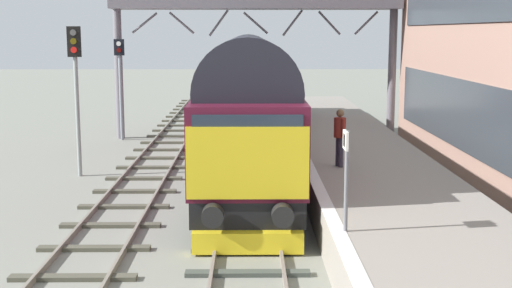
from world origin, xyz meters
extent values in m
plane|color=gray|center=(0.00, 0.00, 0.00)|extent=(140.00, 140.00, 0.00)
cube|color=gray|center=(-0.72, 0.00, 0.07)|extent=(0.07, 60.00, 0.15)
cube|color=gray|center=(0.72, 0.00, 0.07)|extent=(0.07, 60.00, 0.15)
cube|color=#40463F|center=(0.00, -5.25, 0.04)|extent=(2.50, 0.26, 0.09)
cube|color=#40463F|center=(0.00, -3.75, 0.04)|extent=(2.50, 0.26, 0.09)
cube|color=#40463F|center=(0.00, -2.25, 0.04)|extent=(2.50, 0.26, 0.09)
cube|color=#40463F|center=(0.00, -0.75, 0.04)|extent=(2.50, 0.26, 0.09)
cube|color=#40463F|center=(0.00, 0.75, 0.04)|extent=(2.50, 0.26, 0.09)
cube|color=#40463F|center=(0.00, 2.25, 0.04)|extent=(2.50, 0.26, 0.09)
cube|color=#40463F|center=(0.00, 3.75, 0.04)|extent=(2.50, 0.26, 0.09)
cube|color=#40463F|center=(0.00, 5.25, 0.04)|extent=(2.50, 0.26, 0.09)
cube|color=#40463F|center=(0.00, 6.75, 0.04)|extent=(2.50, 0.26, 0.09)
cube|color=#40463F|center=(0.00, 8.25, 0.04)|extent=(2.50, 0.26, 0.09)
cube|color=#40463F|center=(0.00, 9.75, 0.04)|extent=(2.50, 0.26, 0.09)
cube|color=#40463F|center=(0.00, 11.25, 0.04)|extent=(2.50, 0.26, 0.09)
cube|color=#40463F|center=(0.00, 12.75, 0.04)|extent=(2.50, 0.26, 0.09)
cube|color=#40463F|center=(0.00, 14.25, 0.04)|extent=(2.50, 0.26, 0.09)
cube|color=#40463F|center=(0.00, 15.75, 0.04)|extent=(2.50, 0.26, 0.09)
cube|color=#40463F|center=(0.00, 17.25, 0.04)|extent=(2.50, 0.26, 0.09)
cube|color=#40463F|center=(0.00, 18.75, 0.04)|extent=(2.50, 0.26, 0.09)
cube|color=#40463F|center=(0.00, 20.25, 0.04)|extent=(2.50, 0.26, 0.09)
cube|color=#40463F|center=(0.00, 21.75, 0.04)|extent=(2.50, 0.26, 0.09)
cube|color=#40463F|center=(0.00, 23.25, 0.04)|extent=(2.50, 0.26, 0.09)
cube|color=#40463F|center=(0.00, 24.75, 0.04)|extent=(2.50, 0.26, 0.09)
cube|color=#40463F|center=(0.00, 26.25, 0.04)|extent=(2.50, 0.26, 0.09)
cube|color=#40463F|center=(0.00, 27.75, 0.04)|extent=(2.50, 0.26, 0.09)
cube|color=#40463F|center=(0.00, 29.25, 0.04)|extent=(2.50, 0.26, 0.09)
cube|color=slate|center=(-4.14, 0.00, 0.07)|extent=(0.07, 60.00, 0.15)
cube|color=slate|center=(-2.71, 0.00, 0.07)|extent=(0.07, 60.00, 0.15)
cube|color=#4B493C|center=(-3.43, -5.45, 0.04)|extent=(2.50, 0.26, 0.09)
cube|color=#4B493C|center=(-3.43, -3.64, 0.04)|extent=(2.50, 0.26, 0.09)
cube|color=#4B493C|center=(-3.43, -1.82, 0.04)|extent=(2.50, 0.26, 0.09)
cube|color=#4B493C|center=(-3.43, 0.00, 0.04)|extent=(2.50, 0.26, 0.09)
cube|color=#4B493C|center=(-3.43, 1.82, 0.04)|extent=(2.50, 0.26, 0.09)
cube|color=#4B493C|center=(-3.43, 3.64, 0.04)|extent=(2.50, 0.26, 0.09)
cube|color=#4B493C|center=(-3.43, 5.45, 0.04)|extent=(2.50, 0.26, 0.09)
cube|color=#4B493C|center=(-3.43, 7.27, 0.04)|extent=(2.50, 0.26, 0.09)
cube|color=#4B493C|center=(-3.43, 9.09, 0.04)|extent=(2.50, 0.26, 0.09)
cube|color=#4B493C|center=(-3.43, 10.91, 0.04)|extent=(2.50, 0.26, 0.09)
cube|color=#4B493C|center=(-3.43, 12.73, 0.04)|extent=(2.50, 0.26, 0.09)
cube|color=#4B493C|center=(-3.43, 14.55, 0.04)|extent=(2.50, 0.26, 0.09)
cube|color=#4B493C|center=(-3.43, 16.36, 0.04)|extent=(2.50, 0.26, 0.09)
cube|color=#4B493C|center=(-3.43, 18.18, 0.04)|extent=(2.50, 0.26, 0.09)
cube|color=#4B493C|center=(-3.43, 20.00, 0.04)|extent=(2.50, 0.26, 0.09)
cube|color=#4B493C|center=(-3.43, 21.82, 0.04)|extent=(2.50, 0.26, 0.09)
cube|color=#4B493C|center=(-3.43, 23.64, 0.04)|extent=(2.50, 0.26, 0.09)
cube|color=#4B493C|center=(-3.43, 25.45, 0.04)|extent=(2.50, 0.26, 0.09)
cube|color=#4B493C|center=(-3.43, 27.27, 0.04)|extent=(2.50, 0.26, 0.09)
cube|color=#4B493C|center=(-3.43, 29.09, 0.04)|extent=(2.50, 0.26, 0.09)
cube|color=gray|center=(3.60, 0.00, 0.50)|extent=(4.00, 44.00, 1.00)
cube|color=silver|center=(1.75, 0.00, 1.00)|extent=(0.30, 44.00, 0.01)
cube|color=black|center=(0.00, 5.67, 0.82)|extent=(2.56, 19.05, 0.60)
cube|color=#4D1125|center=(0.00, 5.67, 2.17)|extent=(2.70, 19.05, 2.10)
cylinder|color=#20212A|center=(0.00, 5.67, 3.40)|extent=(2.56, 17.53, 2.57)
cube|color=yellow|center=(0.00, -3.90, 2.02)|extent=(2.65, 0.08, 1.58)
cube|color=#232D3D|center=(0.00, -3.88, 2.75)|extent=(2.38, 0.04, 0.64)
cube|color=#232D3D|center=(1.37, 5.67, 2.47)|extent=(0.04, 13.34, 0.44)
cylinder|color=black|center=(-0.75, -4.11, 0.92)|extent=(0.48, 0.35, 0.48)
cylinder|color=black|center=(0.75, -4.11, 0.92)|extent=(0.48, 0.35, 0.48)
cube|color=yellow|center=(0.00, -3.96, 0.29)|extent=(2.43, 0.36, 0.47)
cylinder|color=black|center=(0.00, -2.10, 0.52)|extent=(1.64, 1.04, 1.04)
cylinder|color=black|center=(0.00, -1.00, 0.52)|extent=(1.64, 1.04, 1.04)
cylinder|color=black|center=(0.00, 0.10, 0.52)|extent=(1.64, 1.04, 1.04)
cylinder|color=black|center=(0.00, 11.24, 0.52)|extent=(1.64, 1.04, 1.04)
cylinder|color=black|center=(0.00, 12.34, 0.52)|extent=(1.64, 1.04, 1.04)
cylinder|color=black|center=(0.00, 13.44, 0.52)|extent=(1.64, 1.04, 1.04)
cylinder|color=gray|center=(-5.67, 4.27, 2.49)|extent=(0.14, 0.14, 4.98)
cube|color=black|center=(-5.67, 4.21, 4.48)|extent=(0.44, 0.10, 0.99)
cylinder|color=#50504E|center=(-5.67, 4.15, 4.78)|extent=(0.20, 0.06, 0.20)
cylinder|color=#53470A|center=(-5.67, 4.15, 4.50)|extent=(0.20, 0.06, 0.20)
cylinder|color=red|center=(-5.67, 4.15, 4.22)|extent=(0.20, 0.06, 0.20)
cylinder|color=gray|center=(-5.67, 11.96, 2.24)|extent=(0.14, 0.14, 4.48)
cube|color=black|center=(-5.67, 11.90, 4.13)|extent=(0.44, 0.10, 0.71)
cylinder|color=white|center=(-5.67, 11.84, 4.28)|extent=(0.20, 0.06, 0.20)
cylinder|color=#500807|center=(-5.67, 11.84, 4.00)|extent=(0.20, 0.06, 0.20)
cylinder|color=slate|center=(1.89, -5.55, 1.99)|extent=(0.08, 0.08, 1.95)
cube|color=silver|center=(1.86, -5.55, 2.78)|extent=(0.05, 0.44, 0.36)
cube|color=black|center=(1.83, -5.55, 2.78)|extent=(0.01, 0.20, 0.24)
cylinder|color=#322D3C|center=(2.63, 0.69, 1.43)|extent=(0.13, 0.13, 0.84)
cylinder|color=#322D3C|center=(2.57, 0.88, 1.43)|extent=(0.13, 0.13, 0.84)
cylinder|color=maroon|center=(2.60, 0.78, 2.13)|extent=(0.43, 0.43, 0.56)
sphere|color=brown|center=(2.60, 0.78, 2.54)|extent=(0.22, 0.22, 0.22)
cylinder|color=maroon|center=(2.67, 0.58, 2.13)|extent=(0.09, 0.09, 0.52)
cylinder|color=maroon|center=(2.54, 0.98, 2.13)|extent=(0.09, 0.09, 0.52)
cylinder|color=slate|center=(-5.83, 12.48, 2.89)|extent=(0.36, 0.36, 5.79)
cylinder|color=slate|center=(6.50, 12.48, 2.89)|extent=(0.36, 0.36, 5.79)
cube|color=slate|center=(0.34, 12.48, 6.04)|extent=(12.73, 2.00, 0.50)
cylinder|color=slate|center=(-4.60, 12.48, 5.19)|extent=(1.16, 0.10, 0.94)
cylinder|color=slate|center=(-2.96, 12.48, 5.19)|extent=(1.13, 0.10, 0.99)
cylinder|color=slate|center=(-1.31, 12.48, 5.19)|extent=(0.91, 0.10, 1.19)
cylinder|color=slate|center=(0.34, 12.48, 5.19)|extent=(1.13, 0.10, 0.99)
cylinder|color=slate|center=(1.98, 12.48, 5.19)|extent=(0.93, 0.10, 1.17)
cylinder|color=slate|center=(3.63, 12.48, 5.19)|extent=(1.04, 0.10, 1.08)
cylinder|color=slate|center=(5.28, 12.48, 5.19)|extent=(1.06, 0.10, 1.06)
camera|label=1|loc=(0.03, -18.14, 4.81)|focal=47.53mm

